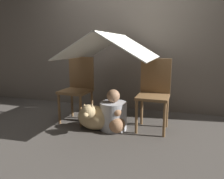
% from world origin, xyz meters
% --- Properties ---
extents(ground_plane, '(8.80, 8.80, 0.00)m').
position_xyz_m(ground_plane, '(0.00, 0.00, 0.00)').
color(ground_plane, '#47423D').
extents(wall_back, '(7.00, 0.05, 2.50)m').
position_xyz_m(wall_back, '(0.00, 1.12, 1.25)').
color(wall_back, '#6B6056').
rests_on(wall_back, ground_plane).
extents(chair_left, '(0.43, 0.43, 0.94)m').
position_xyz_m(chair_left, '(-0.56, 0.26, 0.52)').
color(chair_left, brown).
rests_on(chair_left, ground_plane).
extents(chair_right, '(0.41, 0.41, 0.94)m').
position_xyz_m(chair_right, '(0.56, 0.26, 0.52)').
color(chair_right, brown).
rests_on(chair_right, ground_plane).
extents(sheet_canopy, '(1.12, 1.27, 0.33)m').
position_xyz_m(sheet_canopy, '(0.00, 0.18, 1.11)').
color(sheet_canopy, silver).
extents(person_front, '(0.36, 0.36, 0.55)m').
position_xyz_m(person_front, '(0.06, 0.06, 0.21)').
color(person_front, '#B2B2B7').
rests_on(person_front, ground_plane).
extents(dog, '(0.46, 0.42, 0.41)m').
position_xyz_m(dog, '(-0.18, -0.06, 0.19)').
color(dog, tan).
rests_on(dog, ground_plane).
extents(plush_toy, '(0.22, 0.22, 0.35)m').
position_xyz_m(plush_toy, '(0.14, -0.05, 0.14)').
color(plush_toy, tan).
rests_on(plush_toy, ground_plane).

